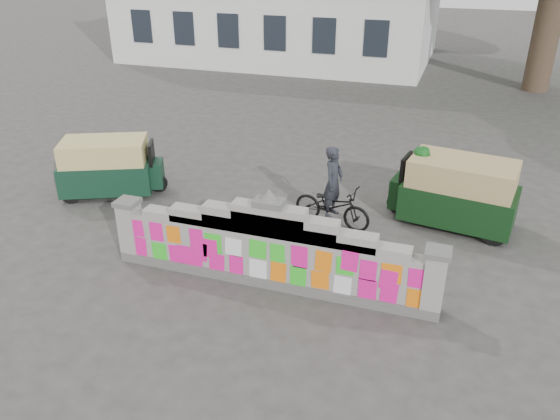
% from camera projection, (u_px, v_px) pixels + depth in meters
% --- Properties ---
extents(ground, '(100.00, 100.00, 0.00)m').
position_uv_depth(ground, '(270.00, 283.00, 10.59)').
color(ground, '#383533').
rests_on(ground, ground).
extents(parapet_wall, '(6.48, 0.44, 2.01)m').
position_uv_depth(parapet_wall, '(269.00, 250.00, 10.25)').
color(parapet_wall, '#4C4C49').
rests_on(parapet_wall, ground).
extents(cyclist_bike, '(1.97, 1.03, 0.99)m').
position_uv_depth(cyclist_bike, '(332.00, 206.00, 12.54)').
color(cyclist_bike, black).
rests_on(cyclist_bike, ground).
extents(cyclist_rider, '(0.52, 0.68, 1.67)m').
position_uv_depth(cyclist_rider, '(333.00, 192.00, 12.39)').
color(cyclist_rider, '#21232A').
rests_on(cyclist_rider, ground).
extents(pedestrian, '(0.82, 0.97, 1.77)m').
position_uv_depth(pedestrian, '(418.00, 183.00, 12.71)').
color(pedestrian, green).
rests_on(pedestrian, ground).
extents(rickshaw_left, '(2.71, 2.05, 1.46)m').
position_uv_depth(rickshaw_left, '(109.00, 166.00, 14.01)').
color(rickshaw_left, black).
rests_on(rickshaw_left, ground).
extents(rickshaw_right, '(2.97, 1.72, 1.60)m').
position_uv_depth(rickshaw_right, '(456.00, 192.00, 12.43)').
color(rickshaw_right, black).
rests_on(rickshaw_right, ground).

